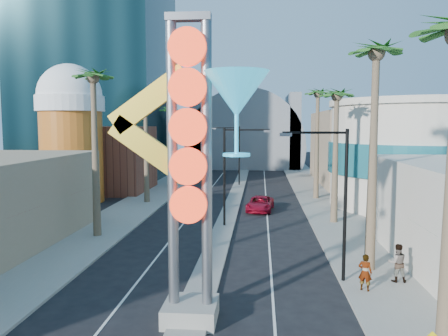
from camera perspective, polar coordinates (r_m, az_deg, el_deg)
sidewalk_west at (r=51.57m, az=-9.14°, el=-3.47°), size 5.00×100.00×0.15m
sidewalk_east at (r=50.50m, az=12.33°, el=-3.73°), size 5.00×100.00×0.15m
median at (r=53.11m, az=1.67°, el=-3.14°), size 1.60×84.00×0.15m
hotel_tower at (r=72.87m, az=-16.16°, el=18.77°), size 20.00×20.00×50.00m
brick_filler_west at (r=55.86m, az=-14.94°, el=1.16°), size 10.00×10.00×8.00m
filler_east at (r=63.85m, az=16.70°, el=2.55°), size 10.00×20.00×10.00m
beer_mug at (r=48.65m, az=-19.36°, el=4.93°), size 7.00×7.00×14.50m
turquoise_building at (r=47.00m, az=23.60°, el=1.59°), size 16.60×16.60×10.60m
canopy at (r=86.54m, az=2.92°, el=3.07°), size 22.00×16.00×22.00m
neon_sign at (r=17.51m, az=-1.93°, el=2.76°), size 6.53×2.60×12.55m
streetlight_0 at (r=34.64m, az=0.95°, el=0.17°), size 3.79×0.25×8.00m
streetlight_1 at (r=58.60m, az=1.47°, el=2.41°), size 3.79×0.25×8.00m
streetlight_2 at (r=22.98m, az=14.44°, el=-2.93°), size 3.45×0.25×8.00m
palm_1 at (r=32.75m, az=-16.71°, el=10.03°), size 2.40×2.40×12.70m
palm_2 at (r=45.98m, az=-10.22°, el=7.17°), size 2.40×2.40×11.20m
palm_3 at (r=57.65m, az=-7.11°, el=6.89°), size 2.40×2.40×11.20m
palm_5 at (r=25.35m, az=19.23°, el=12.32°), size 2.40×2.40×13.20m
palm_6 at (r=36.96m, az=14.51°, el=8.17°), size 2.40×2.40×11.70m
palm_7 at (r=48.86m, az=12.16°, el=8.62°), size 2.40×2.40×12.70m
red_pickup at (r=41.93m, az=4.75°, el=-4.67°), size 2.86×5.21×1.38m
pedestrian_a at (r=22.84m, az=17.95°, el=-12.83°), size 0.78×0.67×1.81m
pedestrian_b at (r=24.58m, az=21.69°, el=-11.43°), size 0.97×0.76×1.98m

